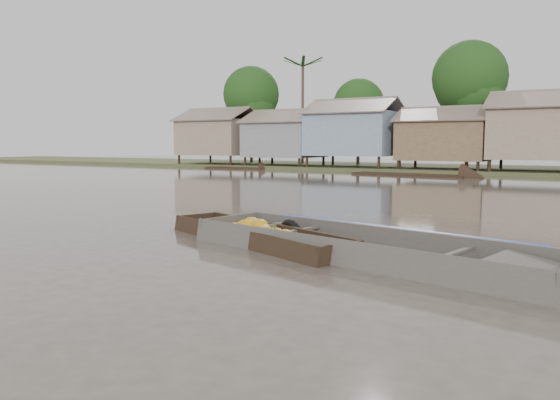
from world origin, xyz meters
The scene contains 4 objects.
ground centered at (0.00, 0.00, 0.00)m, with size 120.00×120.00×0.00m, color #494138.
riverbank centered at (3.03, 31.86, 3.07)m, with size 120.00×12.47×10.22m.
banana_boat centered at (-0.73, 0.52, 0.12)m, with size 5.14×3.02×0.72m.
viewer_boat centered at (1.80, 0.23, 0.05)m, with size 7.40×3.38×0.58m.
Camera 1 is at (5.35, -8.87, 2.05)m, focal length 35.00 mm.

